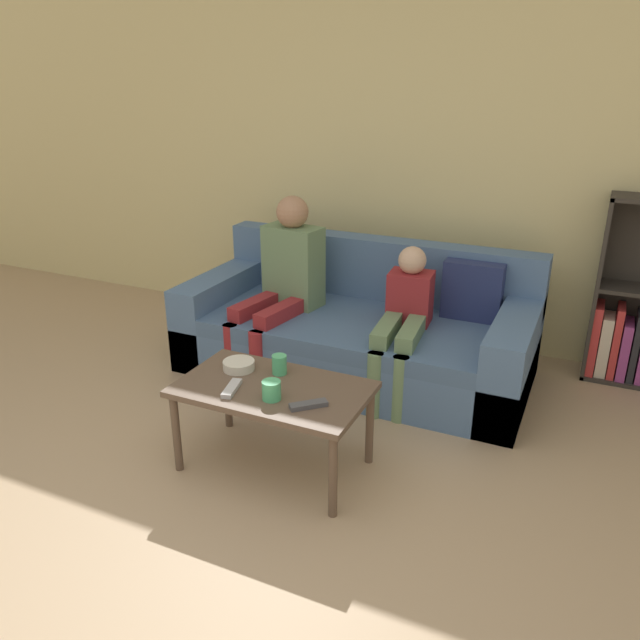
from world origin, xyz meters
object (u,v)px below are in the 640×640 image
at_px(snack_bowl, 239,365).
at_px(tv_remote_1, 309,405).
at_px(tv_remote_0, 232,388).
at_px(coffee_table, 273,396).
at_px(cup_far, 279,365).
at_px(couch, 359,332).
at_px(cup_near, 272,390).
at_px(person_child, 404,315).
at_px(person_adult, 285,273).

bearing_deg(snack_bowl, tv_remote_1, -22.16).
xyz_separation_m(tv_remote_0, snack_bowl, (-0.09, 0.21, 0.01)).
xyz_separation_m(tv_remote_0, tv_remote_1, (0.39, 0.01, 0.00)).
relative_size(coffee_table, cup_far, 9.34).
bearing_deg(coffee_table, cup_far, 104.56).
relative_size(couch, cup_near, 24.31).
bearing_deg(coffee_table, snack_bowl, 159.40).
distance_m(cup_near, tv_remote_1, 0.19).
bearing_deg(tv_remote_1, cup_near, -131.92).
bearing_deg(cup_far, tv_remote_0, -115.34).
height_order(coffee_table, cup_near, cup_near).
bearing_deg(tv_remote_1, couch, 148.38).
bearing_deg(coffee_table, cup_near, -63.07).
height_order(person_child, cup_far, person_child).
distance_m(cup_near, cup_far, 0.26).
bearing_deg(tv_remote_1, person_adult, 168.64).
xyz_separation_m(couch, cup_far, (-0.01, -1.05, 0.23)).
bearing_deg(couch, cup_near, -86.47).
distance_m(tv_remote_1, snack_bowl, 0.52).
xyz_separation_m(cup_near, tv_remote_1, (0.18, 0.00, -0.03)).
bearing_deg(person_child, person_adult, 170.99).
relative_size(couch, cup_far, 22.49).
xyz_separation_m(coffee_table, person_adult, (-0.50, 1.09, 0.23)).
height_order(cup_near, snack_bowl, cup_near).
distance_m(couch, tv_remote_1, 1.33).
relative_size(person_adult, tv_remote_1, 7.02).
relative_size(coffee_table, person_adult, 0.82).
distance_m(couch, person_adult, 0.61).
xyz_separation_m(coffee_table, tv_remote_1, (0.24, -0.10, 0.06)).
bearing_deg(couch, tv_remote_0, -95.63).
distance_m(person_child, snack_bowl, 1.09).
height_order(person_adult, cup_far, person_adult).
distance_m(tv_remote_0, snack_bowl, 0.22).
xyz_separation_m(coffee_table, cup_near, (0.06, -0.11, 0.09)).
relative_size(person_adult, cup_near, 12.35).
bearing_deg(tv_remote_1, tv_remote_0, -131.55).
bearing_deg(snack_bowl, person_adult, 104.64).
bearing_deg(person_child, cup_near, -107.93).
bearing_deg(person_adult, couch, 20.38).
height_order(coffee_table, cup_far, cup_far).
bearing_deg(tv_remote_0, snack_bowl, 99.65).
relative_size(coffee_table, tv_remote_1, 5.74).
height_order(coffee_table, person_child, person_child).
bearing_deg(cup_far, person_child, 68.79).
distance_m(person_adult, snack_bowl, 1.04).
xyz_separation_m(cup_near, cup_far, (-0.09, 0.24, 0.00)).
height_order(person_adult, person_child, person_adult).
bearing_deg(cup_near, person_child, 77.20).
bearing_deg(tv_remote_0, person_adult, 92.69).
height_order(couch, tv_remote_1, couch).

